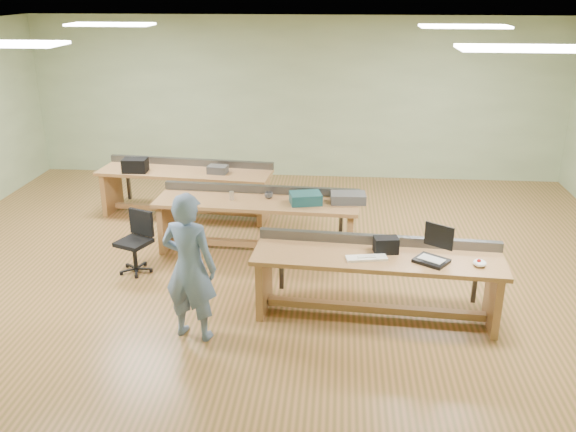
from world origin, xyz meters
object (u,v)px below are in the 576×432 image
at_px(parts_bin_teal, 306,198).
at_px(drinks_can, 232,196).
at_px(parts_bin_grey, 348,198).
at_px(workbench_front, 377,271).
at_px(workbench_mid, 258,213).
at_px(camera_bag, 386,245).
at_px(workbench_back, 186,182).
at_px(mug, 269,195).
at_px(task_chair, 137,250).
at_px(laptop_base, 431,261).
at_px(person, 190,267).

xyz_separation_m(parts_bin_teal, drinks_can, (-1.02, 0.06, -0.01)).
bearing_deg(parts_bin_grey, drinks_can, -178.82).
distance_m(parts_bin_grey, drinks_can, 1.59).
bearing_deg(drinks_can, workbench_front, -40.87).
xyz_separation_m(workbench_mid, parts_bin_grey, (1.24, -0.00, 0.26)).
bearing_deg(workbench_mid, workbench_front, -44.32).
height_order(workbench_front, camera_bag, camera_bag).
height_order(workbench_back, mug, workbench_back).
relative_size(workbench_back, camera_bag, 10.72).
xyz_separation_m(task_chair, parts_bin_teal, (2.15, 0.70, 0.53)).
bearing_deg(parts_bin_grey, workbench_back, 153.20).
distance_m(workbench_mid, drinks_can, 0.43).
relative_size(task_chair, parts_bin_grey, 1.71).
distance_m(workbench_front, drinks_can, 2.53).
distance_m(workbench_front, mug, 2.26).
relative_size(workbench_front, drinks_can, 23.61).
bearing_deg(workbench_back, laptop_base, -37.09).
height_order(workbench_back, person, person).
bearing_deg(workbench_mid, task_chair, -148.71).
distance_m(workbench_front, task_chair, 3.17).
height_order(laptop_base, drinks_can, drinks_can).
height_order(workbench_mid, drinks_can, drinks_can).
xyz_separation_m(camera_bag, drinks_can, (-1.99, 1.58, -0.03)).
height_order(workbench_mid, camera_bag, camera_bag).
bearing_deg(person, workbench_mid, -86.57).
bearing_deg(parts_bin_teal, drinks_can, 176.71).
height_order(laptop_base, mug, mug).
bearing_deg(laptop_base, workbench_mid, 173.82).
distance_m(workbench_mid, laptop_base, 2.80).
relative_size(laptop_base, drinks_can, 2.83).
bearing_deg(mug, parts_bin_grey, -3.81).
xyz_separation_m(person, mug, (0.54, 2.35, -0.01)).
bearing_deg(camera_bag, task_chair, 156.03).
relative_size(person, task_chair, 2.02).
distance_m(workbench_back, camera_bag, 4.16).
xyz_separation_m(parts_bin_grey, mug, (-1.09, 0.07, -0.02)).
relative_size(workbench_front, mug, 24.67).
bearing_deg(camera_bag, laptop_base, -33.91).
distance_m(workbench_mid, mug, 0.29).
bearing_deg(parts_bin_grey, workbench_front, -79.45).
relative_size(workbench_mid, parts_bin_teal, 6.86).
distance_m(camera_bag, mug, 2.25).
xyz_separation_m(workbench_mid, mug, (0.15, 0.07, 0.24)).
xyz_separation_m(workbench_back, mug, (1.47, -1.22, 0.24)).
bearing_deg(task_chair, workbench_front, 6.42).
height_order(person, drinks_can, person).
xyz_separation_m(task_chair, drinks_can, (1.13, 0.76, 0.52)).
height_order(parts_bin_grey, mug, parts_bin_grey).
relative_size(workbench_mid, workbench_back, 1.01).
xyz_separation_m(parts_bin_teal, mug, (-0.52, 0.16, -0.03)).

